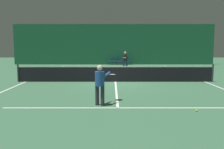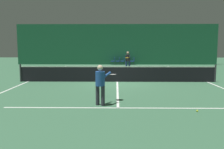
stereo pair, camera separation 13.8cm
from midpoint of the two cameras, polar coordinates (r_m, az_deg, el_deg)
The scene contains 17 objects.
ground_plane at distance 15.29m, azimuth 1.47°, elevation -1.67°, with size 60.00×60.00×0.00m, color #386647.
backdrop_curtain at distance 28.86m, azimuth 1.25°, elevation 6.88°, with size 23.00×0.12×4.62m.
court_line_baseline_far at distance 27.12m, azimuth 1.25°, elevation 2.01°, with size 11.00×0.10×0.00m.
court_line_service_far at distance 21.64m, azimuth 1.32°, elevation 0.81°, with size 8.25×0.10×0.00m.
court_line_service_near at distance 9.01m, azimuth 1.83°, elevation -7.63°, with size 8.25×0.10×0.00m.
court_line_sideline_left at distance 16.20m, azimuth -18.38°, elevation -1.53°, with size 0.10×23.80×0.00m.
court_line_sideline_right at distance 16.30m, azimuth 21.20°, elevation -1.60°, with size 0.10×23.80×0.00m.
court_line_centre at distance 15.29m, azimuth 1.47°, elevation -1.67°, with size 0.10×12.80×0.00m.
tennis_net at distance 15.22m, azimuth 1.48°, elevation 0.23°, with size 12.00×0.10×1.07m.
player_near at distance 9.25m, azimuth -2.13°, elevation -1.69°, with size 0.93×1.28×1.51m.
player_far at distance 22.12m, azimuth 3.81°, elevation 3.44°, with size 0.51×1.38×1.66m.
courtside_chair_0 at distance 28.37m, azimuth 0.47°, elevation 3.20°, with size 0.44×0.44×0.84m.
courtside_chair_1 at distance 28.37m, azimuth 1.59°, elevation 3.20°, with size 0.44×0.44×0.84m.
courtside_chair_2 at distance 28.38m, azimuth 2.71°, elevation 3.20°, with size 0.44×0.44×0.84m.
courtside_chair_3 at distance 28.40m, azimuth 3.82°, elevation 3.19°, with size 0.44×0.44×0.84m.
courtside_chair_4 at distance 28.44m, azimuth 4.94°, elevation 3.19°, with size 0.44×0.44×0.84m.
tennis_ball at distance 8.99m, azimuth 19.32°, elevation -7.85°, with size 0.07×0.07×0.07m.
Camera 2 is at (-0.07, -15.12, 2.24)m, focal length 40.00 mm.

